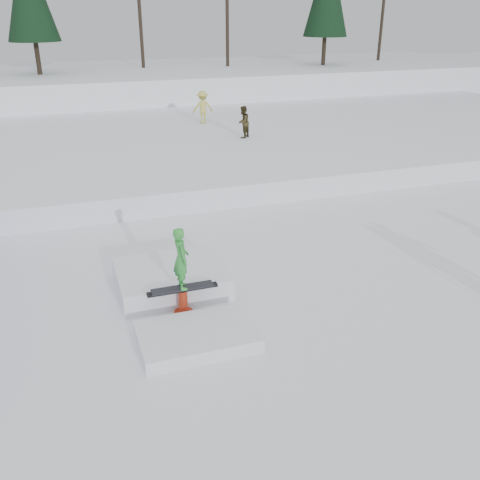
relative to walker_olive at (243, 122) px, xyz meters
name	(u,v)px	position (x,y,z in m)	size (l,w,h in m)	color
ground	(248,323)	(-4.74, -13.88, -1.53)	(120.00, 120.00, 0.00)	white
snow_berm	(103,88)	(-4.74, 16.12, -0.33)	(60.00, 14.00, 2.40)	white
snow_midrise	(135,144)	(-4.74, 2.12, -1.13)	(50.00, 18.00, 0.80)	white
walker_olive	(243,122)	(0.00, 0.00, 0.00)	(0.71, 0.55, 1.45)	#312912
walker_ygreen	(203,107)	(-0.88, 3.82, 0.10)	(1.07, 0.62, 1.66)	#BEBB4C
jib_rail_feature	(178,290)	(-6.00, -12.48, -1.22)	(2.60, 4.40, 2.11)	white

